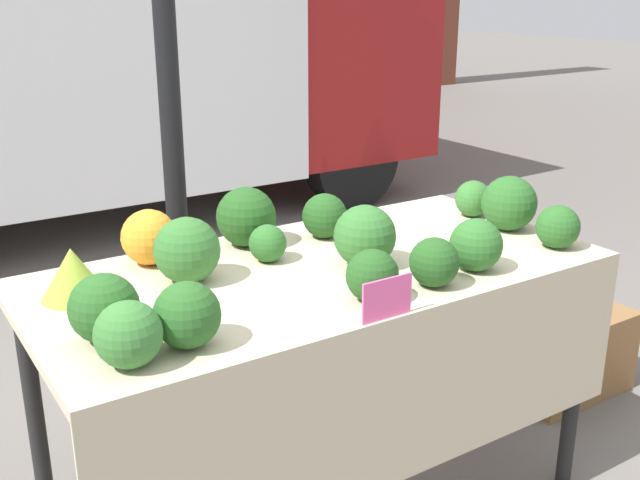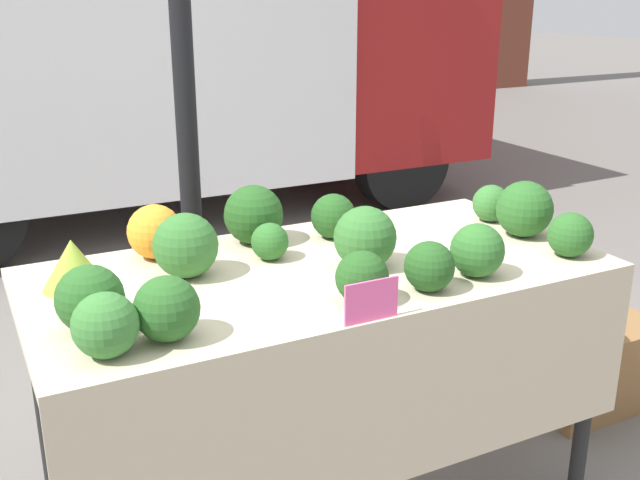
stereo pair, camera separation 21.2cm
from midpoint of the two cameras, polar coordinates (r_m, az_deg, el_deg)
The scene contains 21 objects.
tent_pole at distance 2.44m, azimuth -14.15°, elevation 13.73°, with size 0.07×0.07×2.79m.
parked_truck at distance 5.60m, azimuth -18.69°, elevation 16.44°, with size 4.48×2.13×2.77m.
market_table at distance 2.14m, azimuth -1.93°, elevation -5.37°, with size 1.64×0.80×0.82m.
orange_cauliflower at distance 2.22m, azimuth -15.57°, elevation 0.16°, with size 0.16×0.16×0.16m.
romanesco_head at distance 2.04m, azimuth -21.18°, elevation -2.43°, with size 0.17×0.17×0.14m.
broccoli_head_0 at distance 2.06m, azimuth -13.03°, elevation -0.82°, with size 0.18×0.18×0.18m.
broccoli_head_1 at distance 2.18m, azimuth -6.79°, elevation -0.30°, with size 0.11×0.11×0.11m.
broccoli_head_2 at distance 1.70m, azimuth -13.66°, elevation -5.65°, with size 0.15×0.15×0.15m.
broccoli_head_3 at distance 1.65m, azimuth -18.04°, elevation -6.94°, with size 0.15×0.15×0.15m.
broccoli_head_4 at distance 1.77m, azimuth -19.48°, elevation -4.99°, with size 0.16×0.16×0.16m.
broccoli_head_5 at distance 2.63m, azimuth 9.36°, elevation 3.10°, with size 0.13×0.13×0.13m.
broccoli_head_6 at distance 2.12m, azimuth 0.58°, elevation 0.25°, with size 0.18×0.18×0.18m.
broccoli_head_7 at distance 2.37m, azimuth -2.20°, elevation 1.81°, with size 0.14×0.14×0.14m.
broccoli_head_8 at distance 1.89m, azimuth 0.81°, elevation -2.80°, with size 0.14×0.14×0.14m.
broccoli_head_9 at distance 2.50m, azimuth 11.89°, elevation 2.72°, with size 0.18×0.18×0.18m.
broccoli_head_10 at distance 2.36m, azimuth 15.26°, elevation 0.93°, with size 0.13×0.13×0.13m.
broccoli_head_11 at distance 1.99m, azimuth 5.71°, elevation -1.76°, with size 0.13×0.13×0.13m.
broccoli_head_12 at distance 2.12m, azimuth 9.02°, elevation -0.42°, with size 0.15×0.15×0.15m.
broccoli_head_13 at distance 2.31m, azimuth -8.27°, elevation 1.72°, with size 0.18×0.18×0.18m.
price_sign at distance 1.79m, azimuth 1.77°, elevation -4.54°, with size 0.15×0.01×0.10m.
produce_crate at distance 3.21m, azimuth 16.35°, elevation -8.20°, with size 0.51×0.33×0.34m.
Camera 1 is at (-1.09, -1.69, 1.58)m, focal length 42.00 mm.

